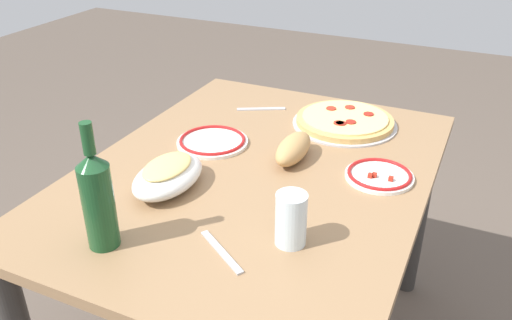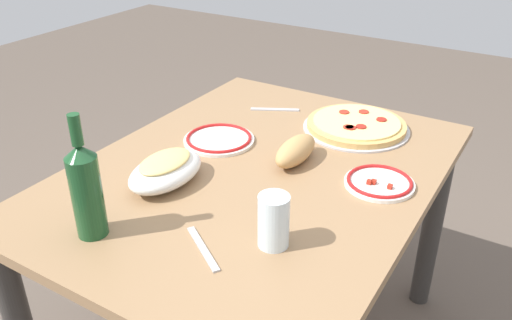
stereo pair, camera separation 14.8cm
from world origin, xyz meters
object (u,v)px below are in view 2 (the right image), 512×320
object	(u,v)px
dining_table	(256,205)
side_plate_far	(379,182)
baked_pasta_dish	(166,169)
wine_bottle	(86,189)
water_glass	(274,221)
bread_loaf	(296,151)
pepperoni_pizza	(356,125)
side_plate_near	(219,139)

from	to	relation	value
dining_table	side_plate_far	size ratio (longest dim) A/B	6.57
baked_pasta_dish	wine_bottle	bearing A→B (deg)	0.58
wine_bottle	side_plate_far	distance (m)	0.74
water_glass	wine_bottle	bearing A→B (deg)	-64.48
water_glass	bread_loaf	xyz separation A→B (m)	(-0.37, -0.14, -0.03)
baked_pasta_dish	dining_table	bearing A→B (deg)	138.06
baked_pasta_dish	wine_bottle	world-z (taller)	wine_bottle
pepperoni_pizza	bread_loaf	xyz separation A→B (m)	(0.30, -0.07, 0.02)
water_glass	bread_loaf	distance (m)	0.40
dining_table	side_plate_far	bearing A→B (deg)	106.73
pepperoni_pizza	baked_pasta_dish	size ratio (longest dim) A/B	1.42
baked_pasta_dish	side_plate_near	size ratio (longest dim) A/B	1.10
pepperoni_pizza	side_plate_far	distance (m)	0.35
side_plate_near	dining_table	bearing A→B (deg)	64.42
pepperoni_pizza	baked_pasta_dish	world-z (taller)	baked_pasta_dish
side_plate_near	baked_pasta_dish	bearing A→B (deg)	4.50
side_plate_near	side_plate_far	size ratio (longest dim) A/B	1.17
side_plate_far	water_glass	bearing A→B (deg)	-17.17
dining_table	side_plate_far	xyz separation A→B (m)	(-0.10, 0.32, 0.13)
bread_loaf	side_plate_far	bearing A→B (deg)	89.99
dining_table	baked_pasta_dish	xyz separation A→B (m)	(0.19, -0.17, 0.16)
side_plate_far	side_plate_near	bearing A→B (deg)	-89.21
side_plate_near	side_plate_far	distance (m)	0.51
wine_bottle	side_plate_near	xyz separation A→B (m)	(-0.54, -0.02, -0.11)
bread_loaf	pepperoni_pizza	bearing A→B (deg)	167.49
pepperoni_pizza	side_plate_near	bearing A→B (deg)	-47.12
pepperoni_pizza	water_glass	bearing A→B (deg)	6.12
dining_table	side_plate_near	world-z (taller)	side_plate_near
dining_table	wine_bottle	world-z (taller)	wine_bottle
baked_pasta_dish	bread_loaf	world-z (taller)	baked_pasta_dish
pepperoni_pizza	bread_loaf	size ratio (longest dim) A/B	1.81
wine_bottle	side_plate_near	world-z (taller)	wine_bottle
baked_pasta_dish	water_glass	size ratio (longest dim) A/B	1.91
pepperoni_pizza	wine_bottle	bearing A→B (deg)	-19.74
water_glass	side_plate_far	distance (m)	0.39
dining_table	pepperoni_pizza	bearing A→B (deg)	160.63
dining_table	wine_bottle	xyz separation A→B (m)	(0.45, -0.16, 0.24)
dining_table	pepperoni_pizza	xyz separation A→B (m)	(-0.39, 0.14, 0.13)
water_glass	bread_loaf	world-z (taller)	water_glass
side_plate_near	bread_loaf	xyz separation A→B (m)	(-0.01, 0.26, 0.03)
side_plate_near	bread_loaf	bearing A→B (deg)	91.56
dining_table	wine_bottle	bearing A→B (deg)	-20.06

